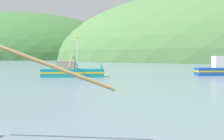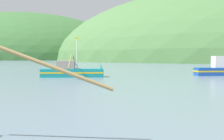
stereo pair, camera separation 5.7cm
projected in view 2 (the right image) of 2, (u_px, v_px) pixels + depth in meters
hill_far_center at (20, 59)px, 206.41m from camera, size 139.14×111.31×57.94m
fishing_boat_teal at (72, 71)px, 39.61m from camera, size 7.69×11.44×4.79m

